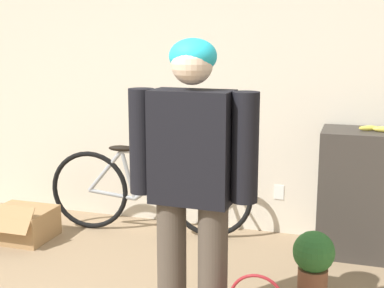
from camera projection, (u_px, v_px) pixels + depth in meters
The scene contains 6 objects.
wall_back at pixel (216, 74), 4.39m from camera, with size 8.00×0.07×2.60m.
person at pixel (192, 173), 2.72m from camera, with size 0.68×0.24×1.60m.
bicycle at pixel (149, 191), 4.40m from camera, with size 1.70×0.46×0.74m.
banana at pixel (384, 129), 3.79m from camera, with size 0.36×0.10×0.04m.
cardboard_box at pixel (22, 224), 4.31m from camera, with size 0.47×0.48×0.33m.
potted_plant at pixel (313, 261), 3.28m from camera, with size 0.26×0.26×0.44m.
Camera 1 is at (1.14, -1.42, 1.60)m, focal length 50.00 mm.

